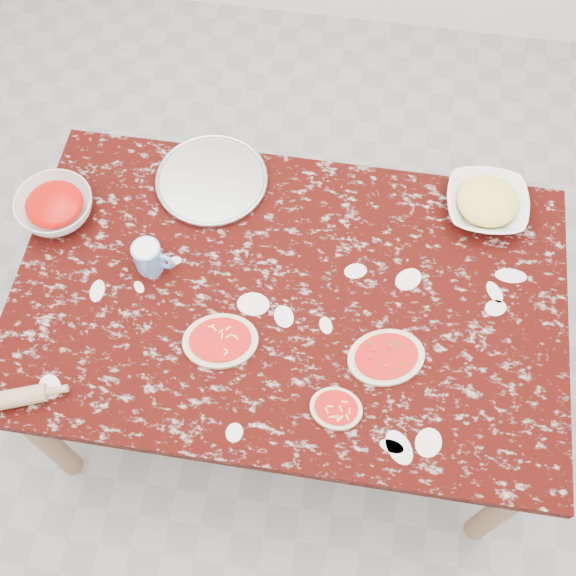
{
  "coord_description": "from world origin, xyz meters",
  "views": [
    {
      "loc": [
        0.15,
        -0.94,
        2.6
      ],
      "look_at": [
        0.0,
        0.0,
        0.8
      ],
      "focal_mm": 44.92,
      "sensor_mm": 36.0,
      "label": 1
    }
  ],
  "objects_px": {
    "sauce_bowl": "(56,207)",
    "cheese_bowl": "(486,204)",
    "flour_mug": "(149,257)",
    "pizza_tray": "(212,181)",
    "worktable": "(288,309)"
  },
  "relations": [
    {
      "from": "sauce_bowl",
      "to": "flour_mug",
      "type": "relative_size",
      "value": 1.87
    },
    {
      "from": "cheese_bowl",
      "to": "sauce_bowl",
      "type": "bearing_deg",
      "value": -170.58
    },
    {
      "from": "cheese_bowl",
      "to": "flour_mug",
      "type": "xyz_separation_m",
      "value": [
        -0.96,
        -0.35,
        0.02
      ]
    },
    {
      "from": "worktable",
      "to": "cheese_bowl",
      "type": "height_order",
      "value": "cheese_bowl"
    },
    {
      "from": "worktable",
      "to": "cheese_bowl",
      "type": "relative_size",
      "value": 6.45
    },
    {
      "from": "flour_mug",
      "to": "worktable",
      "type": "bearing_deg",
      "value": -5.33
    },
    {
      "from": "pizza_tray",
      "to": "flour_mug",
      "type": "relative_size",
      "value": 2.76
    },
    {
      "from": "pizza_tray",
      "to": "cheese_bowl",
      "type": "distance_m",
      "value": 0.85
    },
    {
      "from": "worktable",
      "to": "pizza_tray",
      "type": "bearing_deg",
      "value": 129.52
    },
    {
      "from": "sauce_bowl",
      "to": "cheese_bowl",
      "type": "distance_m",
      "value": 1.31
    },
    {
      "from": "cheese_bowl",
      "to": "flour_mug",
      "type": "height_order",
      "value": "flour_mug"
    },
    {
      "from": "worktable",
      "to": "flour_mug",
      "type": "height_order",
      "value": "flour_mug"
    },
    {
      "from": "pizza_tray",
      "to": "sauce_bowl",
      "type": "height_order",
      "value": "sauce_bowl"
    },
    {
      "from": "sauce_bowl",
      "to": "flour_mug",
      "type": "xyz_separation_m",
      "value": [
        0.33,
        -0.13,
        0.01
      ]
    },
    {
      "from": "sauce_bowl",
      "to": "flour_mug",
      "type": "distance_m",
      "value": 0.35
    }
  ]
}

